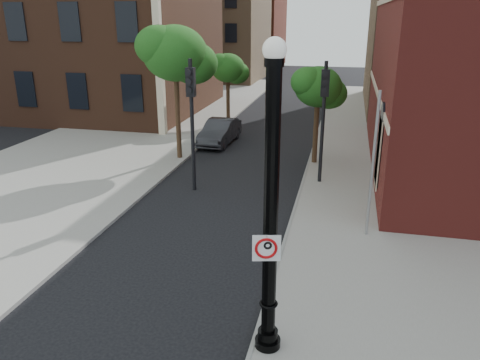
% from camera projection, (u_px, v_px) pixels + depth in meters
% --- Properties ---
extents(ground, '(120.00, 120.00, 0.00)m').
position_uv_depth(ground, '(172.00, 323.00, 11.05)').
color(ground, black).
rests_on(ground, ground).
extents(sidewalk_right, '(8.00, 60.00, 0.12)m').
position_uv_depth(sidewalk_right, '(399.00, 193.00, 18.95)').
color(sidewalk_right, gray).
rests_on(sidewalk_right, ground).
extents(sidewalk_left, '(10.00, 50.00, 0.12)m').
position_uv_depth(sidewalk_left, '(140.00, 129.00, 29.47)').
color(sidewalk_left, gray).
rests_on(sidewalk_left, ground).
extents(curb_edge, '(0.10, 60.00, 0.14)m').
position_uv_depth(curb_edge, '(302.00, 185.00, 19.78)').
color(curb_edge, gray).
rests_on(curb_edge, ground).
extents(bg_building_tan_a, '(12.00, 12.00, 12.00)m').
position_uv_depth(bg_building_tan_a, '(209.00, 23.00, 52.01)').
color(bg_building_tan_a, '#8B6B4B').
rests_on(bg_building_tan_a, ground).
extents(bg_building_red, '(12.00, 12.00, 10.00)m').
position_uv_depth(bg_building_red, '(238.00, 29.00, 65.21)').
color(bg_building_red, maroon).
rests_on(bg_building_red, ground).
extents(lamppost, '(0.55, 0.55, 6.53)m').
position_uv_depth(lamppost, '(270.00, 224.00, 9.16)').
color(lamppost, black).
rests_on(lamppost, ground).
extents(no_parking_sign, '(0.55, 0.17, 0.56)m').
position_uv_depth(no_parking_sign, '(267.00, 248.00, 9.17)').
color(no_parking_sign, white).
rests_on(no_parking_sign, ground).
extents(parked_car, '(1.62, 4.19, 1.36)m').
position_uv_depth(parked_car, '(220.00, 132.00, 26.28)').
color(parked_car, '#2A2A2F').
rests_on(parked_car, ground).
extents(traffic_signal_left, '(0.35, 0.44, 5.32)m').
position_uv_depth(traffic_signal_left, '(191.00, 104.00, 18.30)').
color(traffic_signal_left, black).
rests_on(traffic_signal_left, ground).
extents(traffic_signal_right, '(0.36, 0.44, 5.17)m').
position_uv_depth(traffic_signal_right, '(324.00, 103.00, 18.99)').
color(traffic_signal_right, black).
rests_on(traffic_signal_right, ground).
extents(utility_pole, '(0.10, 0.10, 4.79)m').
position_uv_depth(utility_pole, '(373.00, 168.00, 14.52)').
color(utility_pole, '#999999').
rests_on(utility_pole, ground).
extents(street_tree_a, '(3.60, 3.25, 6.48)m').
position_uv_depth(street_tree_a, '(176.00, 55.00, 21.89)').
color(street_tree_a, black).
rests_on(street_tree_a, ground).
extents(street_tree_b, '(2.55, 2.31, 4.60)m').
position_uv_depth(street_tree_b, '(228.00, 69.00, 29.96)').
color(street_tree_b, black).
rests_on(street_tree_b, ground).
extents(street_tree_c, '(2.60, 2.35, 4.69)m').
position_uv_depth(street_tree_c, '(319.00, 88.00, 21.60)').
color(street_tree_c, black).
rests_on(street_tree_c, ground).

